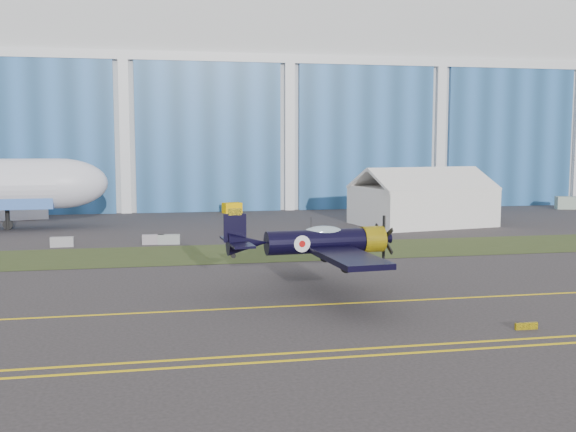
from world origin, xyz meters
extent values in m
plane|color=#393436|center=(0.00, 0.00, 0.00)|extent=(260.00, 260.00, 0.00)
cube|color=#475128|center=(0.00, 14.00, 0.02)|extent=(260.00, 10.00, 0.02)
cube|color=silver|center=(0.00, 72.00, 15.00)|extent=(220.00, 45.00, 30.00)
cube|color=navy|center=(0.00, 49.20, 10.00)|extent=(220.00, 0.60, 20.00)
cube|color=silver|center=(0.00, 49.15, 20.60)|extent=(220.00, 0.70, 1.20)
cube|color=yellow|center=(0.00, -5.00, 0.01)|extent=(200.00, 0.20, 0.02)
cube|color=yellow|center=(0.00, -14.50, 0.01)|extent=(80.00, 0.20, 0.02)
cube|color=yellow|center=(0.00, -13.50, 0.01)|extent=(80.00, 0.20, 0.02)
cube|color=yellow|center=(22.00, -12.00, 0.17)|extent=(1.20, 0.15, 0.35)
cube|color=white|center=(-12.49, 44.38, 1.40)|extent=(6.86, 3.84, 2.80)
cube|color=#FFC000|center=(13.72, 46.62, 0.69)|extent=(2.69, 2.09, 1.38)
cube|color=#8FA494|center=(60.57, 43.10, 0.88)|extent=(3.24, 2.27, 1.76)
cube|color=#949199|center=(-4.43, 20.43, 0.45)|extent=(2.01, 0.64, 0.90)
cube|color=gray|center=(3.59, 20.44, 0.45)|extent=(2.01, 0.64, 0.90)
cube|color=#8F9795|center=(5.00, 20.26, 0.45)|extent=(2.05, 0.81, 0.90)
camera|label=1|loc=(4.06, -41.90, 9.27)|focal=42.00mm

